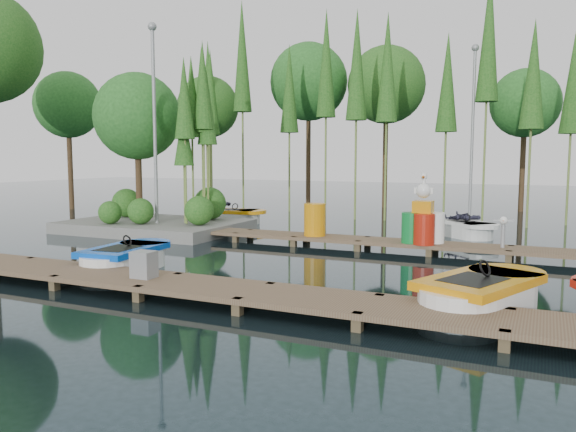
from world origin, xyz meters
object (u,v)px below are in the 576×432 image
at_px(utility_cabinet, 144,264).
at_px(yellow_barrel, 315,220).
at_px(boat_yellow_far, 233,216).
at_px(drum_cluster, 423,223).
at_px(boat_blue, 126,259).
at_px(island, 151,144).

xyz_separation_m(utility_cabinet, yellow_barrel, (0.84, 7.00, 0.23)).
bearing_deg(boat_yellow_far, yellow_barrel, -24.87).
xyz_separation_m(utility_cabinet, drum_cluster, (4.17, 6.85, 0.31)).
distance_m(boat_yellow_far, drum_cluster, 9.50).
xyz_separation_m(boat_blue, boat_yellow_far, (-2.56, 9.40, 0.01)).
distance_m(boat_yellow_far, yellow_barrel, 6.56).
distance_m(boat_blue, boat_yellow_far, 9.74).
xyz_separation_m(boat_yellow_far, utility_cabinet, (4.38, -10.94, 0.29)).
distance_m(island, utility_cabinet, 10.14).
xyz_separation_m(boat_blue, yellow_barrel, (2.66, 5.46, 0.53)).
height_order(boat_yellow_far, utility_cabinet, boat_yellow_far).
bearing_deg(boat_blue, yellow_barrel, 58.99).
bearing_deg(boat_blue, island, 118.37).
bearing_deg(drum_cluster, boat_blue, -138.47).
bearing_deg(utility_cabinet, boat_blue, 139.67).
relative_size(boat_blue, drum_cluster, 1.45).
bearing_deg(utility_cabinet, boat_yellow_far, 111.82).
bearing_deg(yellow_barrel, island, 173.35).
bearing_deg(yellow_barrel, drum_cluster, -2.63).
distance_m(island, drum_cluster, 10.40).
bearing_deg(island, yellow_barrel, -6.65).
xyz_separation_m(island, boat_blue, (4.11, -6.25, -2.92)).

